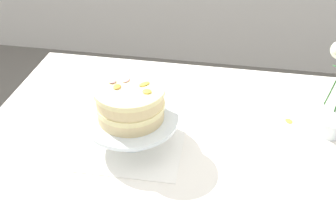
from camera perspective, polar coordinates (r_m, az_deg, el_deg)
The scene contains 5 objects.
dining_table at distance 1.29m, azimuth 3.16°, elevation -8.12°, with size 1.40×1.00×0.74m.
linen_napkin at distance 1.25m, azimuth -5.15°, elevation -4.32°, with size 0.32×0.32×0.00m, color white.
cake_stand at distance 1.20m, azimuth -5.35°, elevation -1.37°, with size 0.29×0.29×0.10m.
layer_cake at distance 1.16m, azimuth -5.55°, elevation 1.44°, with size 0.21×0.21×0.11m.
loose_petal_0 at distance 1.39m, azimuth 17.26°, elevation -1.26°, with size 0.03×0.02×0.00m, color yellow.
Camera 1 is at (0.09, -0.94, 1.56)m, focal length 41.66 mm.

